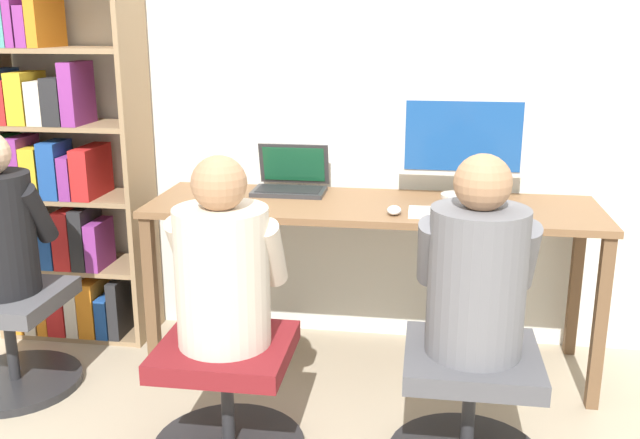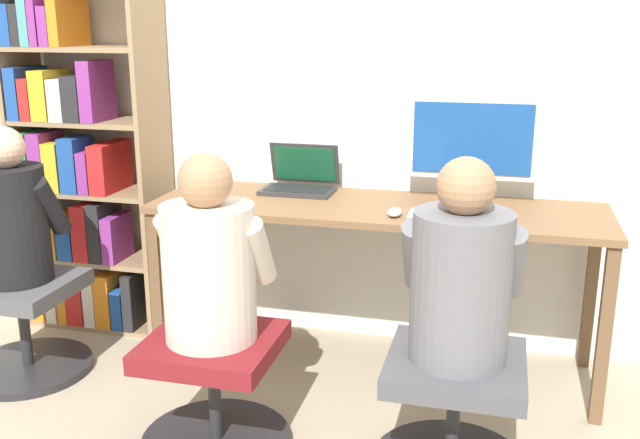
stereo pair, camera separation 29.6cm
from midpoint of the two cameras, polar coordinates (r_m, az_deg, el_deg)
name	(u,v)px [view 1 (the left image)]	position (r m, az deg, el deg)	size (l,w,h in m)	color
ground_plane	(363,394)	(3.15, 0.72, -13.87)	(14.00, 14.00, 0.00)	tan
wall_back	(381,76)	(3.40, 2.35, 11.38)	(10.00, 0.05, 2.60)	silver
desk	(372,222)	(3.15, 1.50, -0.21)	(1.97, 0.59, 0.77)	brown
desktop_monitor	(463,142)	(3.23, 8.79, 6.10)	(0.57, 0.17, 0.46)	beige
laptop	(291,182)	(3.36, -4.89, 2.98)	(0.34, 0.26, 0.22)	#2D2D30
keyboard	(459,213)	(2.95, 8.23, 0.45)	(0.41, 0.14, 0.03)	silver
computer_mouse_by_keyboard	(394,210)	(2.96, 3.12, 0.71)	(0.06, 0.10, 0.03)	silver
office_chair_left	(469,404)	(2.63, 8.61, -14.47)	(0.56, 0.56, 0.44)	#262628
office_chair_right	(227,394)	(2.71, -10.65, -13.62)	(0.56, 0.56, 0.44)	#262628
person_at_monitor	(477,270)	(2.43, 9.09, -4.06)	(0.41, 0.35, 0.69)	slate
person_at_laptop	(223,265)	(2.52, -11.17, -3.68)	(0.40, 0.35, 0.68)	beige
bookshelf	(57,178)	(3.75, -22.48, 3.07)	(0.74, 0.33, 1.78)	#997A56
office_chair_side	(10,336)	(3.44, -25.88, -8.44)	(0.56, 0.56, 0.44)	#262628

